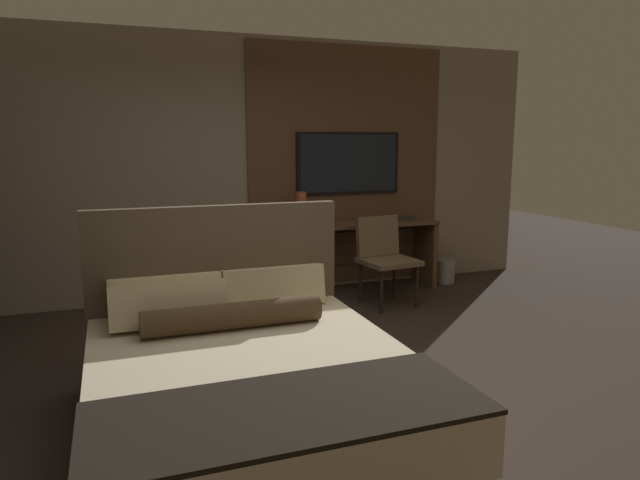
# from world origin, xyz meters

# --- Properties ---
(ground_plane) EXTENTS (16.00, 16.00, 0.00)m
(ground_plane) POSITION_xyz_m (0.00, 0.00, 0.00)
(ground_plane) COLOR #332823
(wall_back_tv_panel) EXTENTS (7.20, 0.09, 2.80)m
(wall_back_tv_panel) POSITION_xyz_m (0.17, 2.59, 1.40)
(wall_back_tv_panel) COLOR gray
(wall_back_tv_panel) RESTS_ON ground_plane
(bed) EXTENTS (1.78, 2.15, 1.25)m
(bed) POSITION_xyz_m (-0.64, -0.50, 0.32)
(bed) COLOR #33281E
(bed) RESTS_ON ground_plane
(desk) EXTENTS (1.84, 0.53, 0.79)m
(desk) POSITION_xyz_m (1.27, 2.31, 0.53)
(desk) COLOR brown
(desk) RESTS_ON ground_plane
(tv) EXTENTS (1.25, 0.04, 0.71)m
(tv) POSITION_xyz_m (1.27, 2.52, 1.44)
(tv) COLOR black
(desk_chair) EXTENTS (0.58, 0.58, 0.91)m
(desk_chair) POSITION_xyz_m (1.32, 1.69, 0.55)
(desk_chair) COLOR brown
(desk_chair) RESTS_ON ground_plane
(vase_tall) EXTENTS (0.11, 0.11, 0.36)m
(vase_tall) POSITION_xyz_m (0.63, 2.31, 0.97)
(vase_tall) COLOR #B2563D
(vase_tall) RESTS_ON desk
(book) EXTENTS (0.23, 0.17, 0.03)m
(book) POSITION_xyz_m (1.88, 2.30, 0.80)
(book) COLOR #332D28
(book) RESTS_ON desk
(waste_bin) EXTENTS (0.22, 0.22, 0.28)m
(waste_bin) POSITION_xyz_m (2.42, 2.21, 0.14)
(waste_bin) COLOR gray
(waste_bin) RESTS_ON ground_plane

